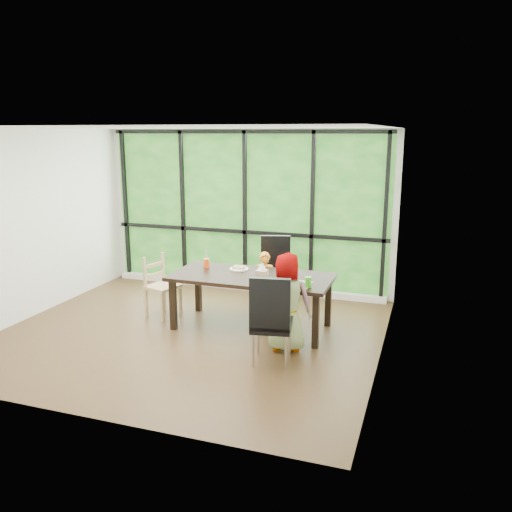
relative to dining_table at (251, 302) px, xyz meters
name	(u,v)px	position (x,y,z in m)	size (l,w,h in m)	color
ground	(190,333)	(-0.71, -0.48, -0.38)	(5.00, 5.00, 0.00)	black
back_wall	(246,211)	(-0.71, 1.77, 0.98)	(5.00, 5.00, 0.00)	silver
foliage_backdrop	(246,211)	(-0.71, 1.75, 0.98)	(4.80, 0.02, 2.65)	#174516
window_mullions	(245,211)	(-0.71, 1.71, 0.98)	(4.80, 0.06, 2.65)	black
window_sill	(244,286)	(-0.71, 1.67, -0.33)	(4.80, 0.12, 0.10)	silver
dining_table	(251,302)	(0.00, 0.00, 0.00)	(2.18, 1.01, 0.75)	black
chair_window_leather	(276,272)	(0.05, 0.99, 0.17)	(0.46, 0.46, 1.08)	black
chair_interior_leather	(272,319)	(0.59, -0.98, 0.17)	(0.46, 0.46, 1.08)	black
chair_end_beech	(163,286)	(-1.38, 0.03, 0.08)	(0.42, 0.40, 0.90)	tan
child_toddler	(265,283)	(0.00, 0.61, 0.09)	(0.34, 0.22, 0.94)	orange
child_older	(286,302)	(0.64, -0.57, 0.24)	(0.60, 0.39, 1.23)	slate
placemat	(290,284)	(0.61, -0.23, 0.38)	(0.51, 0.38, 0.01)	tan
plate_far	(239,269)	(-0.27, 0.24, 0.38)	(0.27, 0.27, 0.02)	white
plate_near	(289,283)	(0.58, -0.20, 0.38)	(0.26, 0.26, 0.02)	white
orange_cup	(206,263)	(-0.75, 0.18, 0.44)	(0.08, 0.08, 0.13)	#E44912
green_cup	(308,282)	(0.86, -0.31, 0.44)	(0.09, 0.09, 0.14)	green
tissue_box	(262,275)	(0.19, -0.13, 0.44)	(0.14, 0.14, 0.12)	tan
crepe_rolls_far	(239,267)	(-0.27, 0.24, 0.41)	(0.20, 0.12, 0.04)	tan
crepe_rolls_near	(289,281)	(0.58, -0.20, 0.41)	(0.05, 0.12, 0.04)	tan
straw_white	(206,256)	(-0.75, 0.18, 0.55)	(0.01, 0.01, 0.20)	white
straw_pink	(308,274)	(0.86, -0.31, 0.55)	(0.01, 0.01, 0.20)	pink
tissue	(262,266)	(0.19, -0.13, 0.55)	(0.12, 0.12, 0.11)	white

